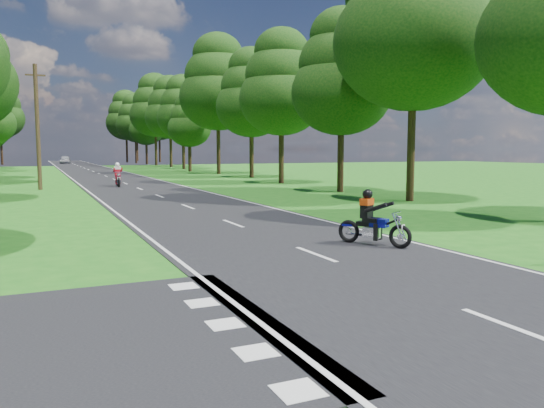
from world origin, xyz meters
name	(u,v)px	position (x,y,z in m)	size (l,w,h in m)	color
ground	(361,272)	(0.00, 0.00, 0.00)	(160.00, 160.00, 0.00)	#196116
main_road	(99,174)	(0.00, 50.00, 0.01)	(7.00, 140.00, 0.02)	black
road_markings	(100,174)	(-0.14, 48.13, 0.02)	(7.40, 140.00, 0.01)	silver
treeline	(100,103)	(1.43, 60.06, 8.25)	(40.00, 115.35, 14.78)	black
telegraph_pole	(38,126)	(-6.00, 28.00, 4.07)	(1.20, 0.26, 8.00)	#382616
rider_near_blue	(374,217)	(2.04, 2.44, 0.78)	(0.61, 1.83, 1.52)	#0C0D8B
rider_far_red	(118,175)	(-0.98, 28.84, 0.86)	(0.67, 2.01, 1.67)	#AD0D2A
distant_car	(65,159)	(-1.05, 95.44, 0.76)	(1.75, 4.34, 1.48)	#A6A9AD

